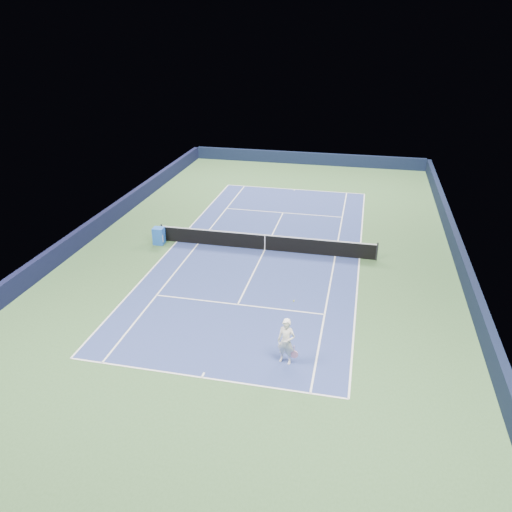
# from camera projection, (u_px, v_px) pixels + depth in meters

# --- Properties ---
(ground) EXTENTS (40.00, 40.00, 0.00)m
(ground) POSITION_uv_depth(u_px,v_px,m) (265.00, 250.00, 29.32)
(ground) COLOR #34562F
(ground) RESTS_ON ground
(wall_far) EXTENTS (22.00, 0.35, 1.10)m
(wall_far) POSITION_uv_depth(u_px,v_px,m) (307.00, 158.00, 46.58)
(wall_far) COLOR #111833
(wall_far) RESTS_ON ground
(wall_right) EXTENTS (0.35, 40.00, 1.10)m
(wall_right) POSITION_uv_depth(u_px,v_px,m) (461.00, 259.00, 26.97)
(wall_right) COLOR black
(wall_right) RESTS_ON ground
(wall_left) EXTENTS (0.35, 40.00, 1.10)m
(wall_left) POSITION_uv_depth(u_px,v_px,m) (96.00, 226.00, 31.20)
(wall_left) COLOR #111333
(wall_left) RESTS_ON ground
(court_surface) EXTENTS (10.97, 23.77, 0.01)m
(court_surface) POSITION_uv_depth(u_px,v_px,m) (265.00, 250.00, 29.32)
(court_surface) COLOR navy
(court_surface) RESTS_ON ground
(baseline_far) EXTENTS (10.97, 0.08, 0.00)m
(baseline_far) POSITION_uv_depth(u_px,v_px,m) (295.00, 189.00, 39.80)
(baseline_far) COLOR white
(baseline_far) RESTS_ON ground
(baseline_near) EXTENTS (10.97, 0.08, 0.00)m
(baseline_near) POSITION_uv_depth(u_px,v_px,m) (202.00, 377.00, 18.82)
(baseline_near) COLOR white
(baseline_near) RESTS_ON ground
(sideline_doubles_right) EXTENTS (0.08, 23.77, 0.00)m
(sideline_doubles_right) POSITION_uv_depth(u_px,v_px,m) (360.00, 258.00, 28.24)
(sideline_doubles_right) COLOR white
(sideline_doubles_right) RESTS_ON ground
(sideline_doubles_left) EXTENTS (0.08, 23.77, 0.00)m
(sideline_doubles_left) POSITION_uv_depth(u_px,v_px,m) (177.00, 242.00, 30.39)
(sideline_doubles_left) COLOR white
(sideline_doubles_left) RESTS_ON ground
(sideline_singles_right) EXTENTS (0.08, 23.77, 0.00)m
(sideline_singles_right) POSITION_uv_depth(u_px,v_px,m) (335.00, 256.00, 28.51)
(sideline_singles_right) COLOR white
(sideline_singles_right) RESTS_ON ground
(sideline_singles_left) EXTENTS (0.08, 23.77, 0.00)m
(sideline_singles_left) POSITION_uv_depth(u_px,v_px,m) (198.00, 244.00, 30.12)
(sideline_singles_left) COLOR white
(sideline_singles_left) RESTS_ON ground
(service_line_far) EXTENTS (8.23, 0.08, 0.00)m
(service_line_far) POSITION_uv_depth(u_px,v_px,m) (283.00, 213.00, 34.96)
(service_line_far) COLOR white
(service_line_far) RESTS_ON ground
(service_line_near) EXTENTS (8.23, 0.08, 0.00)m
(service_line_near) POSITION_uv_depth(u_px,v_px,m) (238.00, 304.00, 23.67)
(service_line_near) COLOR white
(service_line_near) RESTS_ON ground
(center_service_line) EXTENTS (0.08, 12.80, 0.00)m
(center_service_line) POSITION_uv_depth(u_px,v_px,m) (265.00, 250.00, 29.31)
(center_service_line) COLOR white
(center_service_line) RESTS_ON ground
(center_mark_far) EXTENTS (0.08, 0.30, 0.00)m
(center_mark_far) POSITION_uv_depth(u_px,v_px,m) (294.00, 190.00, 39.67)
(center_mark_far) COLOR white
(center_mark_far) RESTS_ON ground
(center_mark_near) EXTENTS (0.08, 0.30, 0.00)m
(center_mark_near) POSITION_uv_depth(u_px,v_px,m) (203.00, 375.00, 18.96)
(center_mark_near) COLOR white
(center_mark_near) RESTS_ON ground
(tennis_net) EXTENTS (12.90, 0.10, 1.07)m
(tennis_net) POSITION_uv_depth(u_px,v_px,m) (265.00, 242.00, 29.10)
(tennis_net) COLOR black
(tennis_net) RESTS_ON ground
(sponsor_cube) EXTENTS (0.66, 0.60, 1.03)m
(sponsor_cube) POSITION_uv_depth(u_px,v_px,m) (159.00, 236.00, 29.91)
(sponsor_cube) COLOR blue
(sponsor_cube) RESTS_ON ground
(tennis_player) EXTENTS (0.89, 1.34, 2.25)m
(tennis_player) POSITION_uv_depth(u_px,v_px,m) (286.00, 342.00, 19.27)
(tennis_player) COLOR white
(tennis_player) RESTS_ON ground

